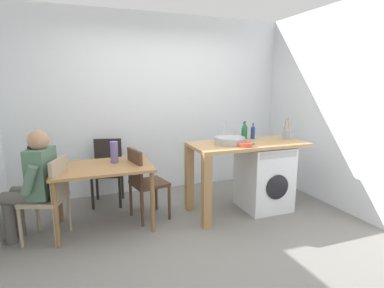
# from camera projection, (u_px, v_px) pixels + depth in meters

# --- Properties ---
(ground_plane) EXTENTS (5.46, 5.46, 0.00)m
(ground_plane) POSITION_uv_depth(u_px,v_px,m) (195.00, 237.00, 3.35)
(ground_plane) COLOR slate
(wall_back) EXTENTS (4.60, 0.10, 2.70)m
(wall_back) POSITION_uv_depth(u_px,v_px,m) (155.00, 105.00, 4.70)
(wall_back) COLOR silver
(wall_back) RESTS_ON ground_plane
(wall_counter_side) EXTENTS (0.10, 3.80, 2.70)m
(wall_counter_side) POSITION_uv_depth(u_px,v_px,m) (354.00, 109.00, 3.82)
(wall_counter_side) COLOR silver
(wall_counter_side) RESTS_ON ground_plane
(dining_table) EXTENTS (1.10, 0.76, 0.74)m
(dining_table) POSITION_uv_depth(u_px,v_px,m) (103.00, 174.00, 3.49)
(dining_table) COLOR #9E7042
(dining_table) RESTS_ON ground_plane
(chair_person_seat) EXTENTS (0.51, 0.51, 0.90)m
(chair_person_seat) POSITION_uv_depth(u_px,v_px,m) (51.00, 195.00, 3.21)
(chair_person_seat) COLOR gray
(chair_person_seat) RESTS_ON ground_plane
(chair_opposite) EXTENTS (0.48, 0.48, 0.90)m
(chair_opposite) POSITION_uv_depth(u_px,v_px,m) (144.00, 180.00, 3.71)
(chair_opposite) COLOR #4C3323
(chair_opposite) RESTS_ON ground_plane
(chair_spare_by_wall) EXTENTS (0.48, 0.48, 0.90)m
(chair_spare_by_wall) POSITION_uv_depth(u_px,v_px,m) (108.00, 167.00, 4.26)
(chair_spare_by_wall) COLOR black
(chair_spare_by_wall) RESTS_ON ground_plane
(seated_person) EXTENTS (0.57, 0.54, 1.20)m
(seated_person) POSITION_uv_depth(u_px,v_px,m) (34.00, 180.00, 3.18)
(seated_person) COLOR #595651
(seated_person) RESTS_ON ground_plane
(kitchen_counter) EXTENTS (1.50, 0.68, 0.92)m
(kitchen_counter) POSITION_uv_depth(u_px,v_px,m) (233.00, 156.00, 3.86)
(kitchen_counter) COLOR tan
(kitchen_counter) RESTS_ON ground_plane
(washing_machine) EXTENTS (0.60, 0.61, 0.86)m
(washing_machine) POSITION_uv_depth(u_px,v_px,m) (264.00, 177.00, 4.08)
(washing_machine) COLOR silver
(washing_machine) RESTS_ON ground_plane
(sink_basin) EXTENTS (0.38, 0.38, 0.09)m
(sink_basin) POSITION_uv_depth(u_px,v_px,m) (230.00, 141.00, 3.80)
(sink_basin) COLOR #9EA0A5
(sink_basin) RESTS_ON kitchen_counter
(tap) EXTENTS (0.02, 0.02, 0.28)m
(tap) POSITION_uv_depth(u_px,v_px,m) (224.00, 131.00, 3.95)
(tap) COLOR #B2B2B7
(tap) RESTS_ON kitchen_counter
(bottle_tall_green) EXTENTS (0.06, 0.06, 0.25)m
(bottle_tall_green) POSITION_uv_depth(u_px,v_px,m) (244.00, 133.00, 3.95)
(bottle_tall_green) COLOR #19592D
(bottle_tall_green) RESTS_ON kitchen_counter
(bottle_squat_brown) EXTENTS (0.07, 0.07, 0.24)m
(bottle_squat_brown) POSITION_uv_depth(u_px,v_px,m) (245.00, 131.00, 4.15)
(bottle_squat_brown) COLOR #19592D
(bottle_squat_brown) RESTS_ON kitchen_counter
(bottle_clear_small) EXTENTS (0.06, 0.06, 0.21)m
(bottle_clear_small) POSITION_uv_depth(u_px,v_px,m) (253.00, 132.00, 4.17)
(bottle_clear_small) COLOR navy
(bottle_clear_small) RESTS_ON kitchen_counter
(mixing_bowl) EXTENTS (0.18, 0.18, 0.05)m
(mixing_bowl) POSITION_uv_depth(u_px,v_px,m) (245.00, 144.00, 3.65)
(mixing_bowl) COLOR #D84C38
(mixing_bowl) RESTS_ON kitchen_counter
(utensil_crock) EXTENTS (0.11, 0.11, 0.30)m
(utensil_crock) POSITION_uv_depth(u_px,v_px,m) (286.00, 134.00, 4.15)
(utensil_crock) COLOR gray
(utensil_crock) RESTS_ON kitchen_counter
(vase) EXTENTS (0.09, 0.09, 0.26)m
(vase) POSITION_uv_depth(u_px,v_px,m) (114.00, 152.00, 3.59)
(vase) COLOR slate
(vase) RESTS_ON dining_table
(scissors) EXTENTS (0.15, 0.06, 0.01)m
(scissors) POSITION_uv_depth(u_px,v_px,m) (249.00, 144.00, 3.79)
(scissors) COLOR #B2B2B7
(scissors) RESTS_ON kitchen_counter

